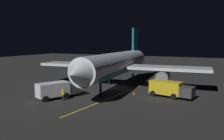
% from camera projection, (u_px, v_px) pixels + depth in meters
% --- Properties ---
extents(ground_plane, '(180.00, 180.00, 0.20)m').
position_uv_depth(ground_plane, '(117.00, 88.00, 41.72)').
color(ground_plane, '#262626').
extents(apron_guide_stripe, '(3.25, 27.80, 0.01)m').
position_uv_depth(apron_guide_stripe, '(121.00, 93.00, 37.00)').
color(apron_guide_stripe, gold).
rests_on(apron_guide_stripe, ground_plane).
extents(airliner, '(32.33, 33.73, 11.43)m').
position_uv_depth(airliner, '(118.00, 64.00, 41.70)').
color(airliner, silver).
rests_on(airliner, ground_plane).
extents(baggage_truck, '(4.56, 6.66, 2.43)m').
position_uv_depth(baggage_truck, '(57.00, 90.00, 33.73)').
color(baggage_truck, silver).
rests_on(baggage_truck, ground_plane).
extents(catering_truck, '(6.86, 3.36, 2.41)m').
position_uv_depth(catering_truck, '(170.00, 89.00, 34.40)').
color(catering_truck, gold).
rests_on(catering_truck, ground_plane).
extents(ground_crew_worker, '(0.40, 0.40, 1.74)m').
position_uv_depth(ground_crew_worker, '(63.00, 94.00, 32.54)').
color(ground_crew_worker, black).
rests_on(ground_crew_worker, ground_plane).
extents(traffic_cone_near_left, '(0.50, 0.50, 0.55)m').
position_uv_depth(traffic_cone_near_left, '(85.00, 92.00, 36.80)').
color(traffic_cone_near_left, '#EA590F').
rests_on(traffic_cone_near_left, ground_plane).
extents(traffic_cone_near_right, '(0.50, 0.50, 0.55)m').
position_uv_depth(traffic_cone_near_right, '(134.00, 93.00, 36.05)').
color(traffic_cone_near_right, '#EA590F').
rests_on(traffic_cone_near_right, ground_plane).
extents(traffic_cone_under_wing, '(0.50, 0.50, 0.55)m').
position_uv_depth(traffic_cone_under_wing, '(55.00, 91.00, 37.37)').
color(traffic_cone_under_wing, '#EA590F').
rests_on(traffic_cone_under_wing, ground_plane).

